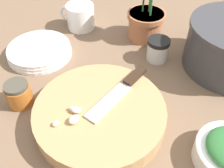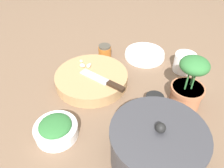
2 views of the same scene
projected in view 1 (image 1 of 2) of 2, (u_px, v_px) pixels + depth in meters
ground_plane at (126, 92)px, 0.66m from camera, size 5.00×5.00×0.00m
cutting_board at (100, 114)px, 0.58m from camera, size 0.30×0.30×0.05m
chef_knife at (122, 88)px, 0.60m from camera, size 0.04×0.21×0.01m
garlic_cloves at (73, 116)px, 0.54m from camera, size 0.05×0.07×0.02m
spice_jar at (158, 49)px, 0.74m from camera, size 0.07×0.07×0.07m
coffee_mug at (80, 16)px, 0.86m from camera, size 0.12×0.09×0.08m
plate_stack at (39, 51)px, 0.77m from camera, size 0.20×0.20×0.03m
honey_jar at (19, 94)px, 0.61m from camera, size 0.06×0.06×0.06m
potted_herb at (147, 12)px, 0.79m from camera, size 0.12×0.12×0.21m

